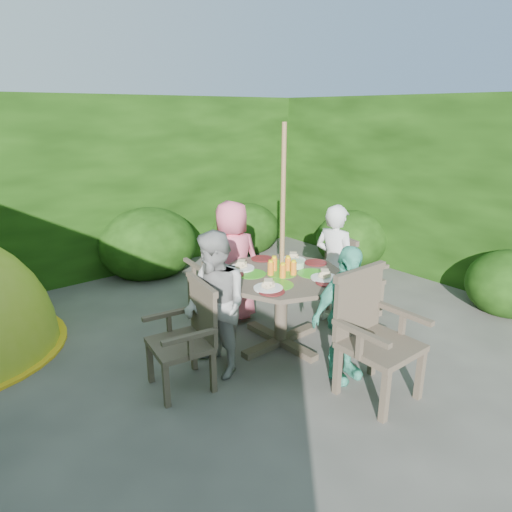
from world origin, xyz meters
TOP-DOWN VIEW (x-y plane):
  - ground at (0.00, 0.00)m, footprint 60.00×60.00m
  - hedge_enclosure at (0.00, 1.33)m, footprint 9.00×9.00m
  - patio_table at (0.63, 0.48)m, footprint 1.35×1.35m
  - parasol_pole at (0.63, 0.48)m, footprint 0.04×0.04m
  - garden_chair_right at (1.73, 0.52)m, footprint 0.60×0.65m
  - garden_chair_left at (-0.47, 0.44)m, footprint 0.55×0.60m
  - garden_chair_back at (0.59, 1.58)m, footprint 0.59×0.54m
  - garden_chair_front at (0.65, -0.61)m, footprint 0.62×0.55m
  - child_right at (1.43, 0.49)m, footprint 0.39×0.53m
  - child_left at (-0.17, 0.46)m, footprint 0.54×0.67m
  - child_back at (0.61, 1.28)m, footprint 0.75×0.57m
  - child_front at (0.64, -0.32)m, footprint 0.75×0.37m

SIDE VIEW (x-z plane):
  - ground at x=0.00m, z-range 0.00..0.00m
  - garden_chair_left at x=-0.47m, z-range 0.03..0.92m
  - garden_chair_back at x=0.59m, z-range 0.03..0.93m
  - garden_chair_right at x=1.73m, z-range 0.03..0.97m
  - garden_chair_front at x=0.65m, z-range 0.03..1.06m
  - child_front at x=0.64m, z-range 0.00..1.23m
  - patio_table at x=0.63m, z-range 0.19..1.11m
  - child_left at x=-0.17m, z-range 0.00..1.32m
  - child_right at x=1.43m, z-range 0.00..1.35m
  - child_back at x=0.61m, z-range 0.00..1.37m
  - parasol_pole at x=0.63m, z-range 0.00..2.20m
  - hedge_enclosure at x=0.00m, z-range 0.00..2.50m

